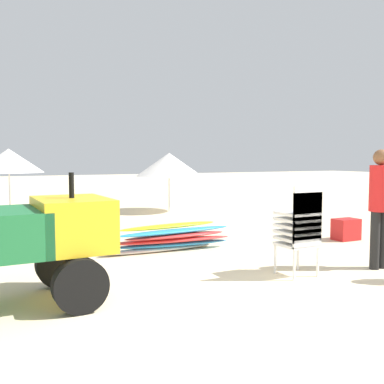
{
  "coord_description": "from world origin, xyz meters",
  "views": [
    {
      "loc": [
        -2.9,
        -3.77,
        1.67
      ],
      "look_at": [
        0.86,
        3.69,
        1.03
      ],
      "focal_mm": 41.52,
      "sensor_mm": 36.0,
      "label": 1
    }
  ],
  "objects_px": {
    "stacked_plastic_chairs": "(301,224)",
    "lifeguard_near_left": "(380,200)",
    "cooler_box": "(346,229)",
    "beach_umbrella_mid": "(169,165)",
    "surfboard_pile": "(170,238)",
    "beach_umbrella_left": "(9,161)",
    "traffic_cone_near": "(12,241)"
  },
  "relations": [
    {
      "from": "lifeguard_near_left",
      "to": "traffic_cone_near",
      "type": "distance_m",
      "value": 6.11
    },
    {
      "from": "stacked_plastic_chairs",
      "to": "traffic_cone_near",
      "type": "distance_m",
      "value": 4.94
    },
    {
      "from": "beach_umbrella_mid",
      "to": "cooler_box",
      "type": "xyz_separation_m",
      "value": [
        1.25,
        -6.08,
        -1.25
      ]
    },
    {
      "from": "stacked_plastic_chairs",
      "to": "lifeguard_near_left",
      "type": "relative_size",
      "value": 0.72
    },
    {
      "from": "beach_umbrella_left",
      "to": "traffic_cone_near",
      "type": "height_order",
      "value": "beach_umbrella_left"
    },
    {
      "from": "cooler_box",
      "to": "stacked_plastic_chairs",
      "type": "bearing_deg",
      "value": -146.55
    },
    {
      "from": "lifeguard_near_left",
      "to": "beach_umbrella_left",
      "type": "xyz_separation_m",
      "value": [
        -4.32,
        10.78,
        0.54
      ]
    },
    {
      "from": "stacked_plastic_chairs",
      "to": "beach_umbrella_left",
      "type": "relative_size",
      "value": 0.59
    },
    {
      "from": "cooler_box",
      "to": "beach_umbrella_mid",
      "type": "bearing_deg",
      "value": 101.63
    },
    {
      "from": "lifeguard_near_left",
      "to": "beach_umbrella_mid",
      "type": "distance_m",
      "value": 8.04
    },
    {
      "from": "beach_umbrella_left",
      "to": "beach_umbrella_mid",
      "type": "distance_m",
      "value": 5.2
    },
    {
      "from": "surfboard_pile",
      "to": "lifeguard_near_left",
      "type": "height_order",
      "value": "lifeguard_near_left"
    },
    {
      "from": "stacked_plastic_chairs",
      "to": "beach_umbrella_left",
      "type": "xyz_separation_m",
      "value": [
        -2.97,
        10.62,
        0.84
      ]
    },
    {
      "from": "stacked_plastic_chairs",
      "to": "beach_umbrella_left",
      "type": "height_order",
      "value": "beach_umbrella_left"
    },
    {
      "from": "traffic_cone_near",
      "to": "stacked_plastic_chairs",
      "type": "bearing_deg",
      "value": -44.56
    },
    {
      "from": "lifeguard_near_left",
      "to": "beach_umbrella_mid",
      "type": "xyz_separation_m",
      "value": [
        0.09,
        8.03,
        0.42
      ]
    },
    {
      "from": "lifeguard_near_left",
      "to": "cooler_box",
      "type": "bearing_deg",
      "value": 55.35
    },
    {
      "from": "stacked_plastic_chairs",
      "to": "cooler_box",
      "type": "height_order",
      "value": "stacked_plastic_chairs"
    },
    {
      "from": "beach_umbrella_left",
      "to": "lifeguard_near_left",
      "type": "bearing_deg",
      "value": -68.14
    },
    {
      "from": "stacked_plastic_chairs",
      "to": "cooler_box",
      "type": "relative_size",
      "value": 2.55
    },
    {
      "from": "surfboard_pile",
      "to": "lifeguard_near_left",
      "type": "bearing_deg",
      "value": -48.27
    },
    {
      "from": "surfboard_pile",
      "to": "cooler_box",
      "type": "distance_m",
      "value": 3.7
    },
    {
      "from": "surfboard_pile",
      "to": "beach_umbrella_left",
      "type": "xyz_separation_m",
      "value": [
        -2.03,
        8.2,
        1.35
      ]
    },
    {
      "from": "surfboard_pile",
      "to": "beach_umbrella_mid",
      "type": "height_order",
      "value": "beach_umbrella_mid"
    },
    {
      "from": "surfboard_pile",
      "to": "cooler_box",
      "type": "xyz_separation_m",
      "value": [
        3.65,
        -0.63,
        -0.02
      ]
    },
    {
      "from": "beach_umbrella_mid",
      "to": "cooler_box",
      "type": "height_order",
      "value": "beach_umbrella_mid"
    },
    {
      "from": "traffic_cone_near",
      "to": "cooler_box",
      "type": "bearing_deg",
      "value": -14.99
    },
    {
      "from": "stacked_plastic_chairs",
      "to": "surfboard_pile",
      "type": "relative_size",
      "value": 0.52
    },
    {
      "from": "beach_umbrella_left",
      "to": "stacked_plastic_chairs",
      "type": "bearing_deg",
      "value": -74.39
    },
    {
      "from": "stacked_plastic_chairs",
      "to": "lifeguard_near_left",
      "type": "height_order",
      "value": "lifeguard_near_left"
    },
    {
      "from": "surfboard_pile",
      "to": "beach_umbrella_mid",
      "type": "bearing_deg",
      "value": 66.31
    },
    {
      "from": "beach_umbrella_left",
      "to": "traffic_cone_near",
      "type": "relative_size",
      "value": 4.76
    }
  ]
}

